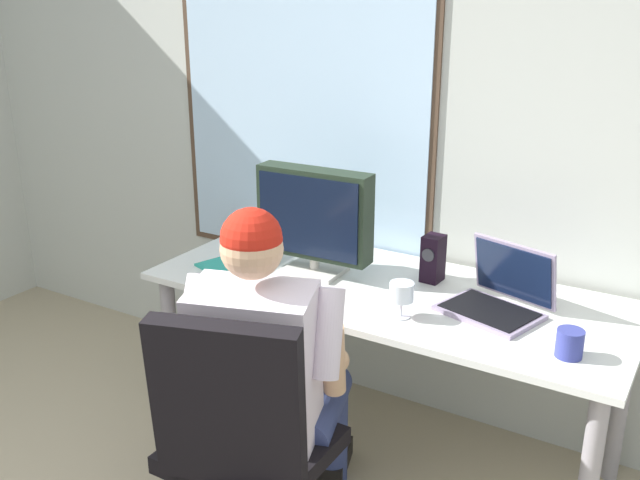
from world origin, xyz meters
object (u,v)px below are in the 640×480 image
desk (386,311)px  cd_case (216,266)px  crt_monitor (314,216)px  laptop (500,293)px  office_chair (241,435)px  coffee_mug (570,343)px  desk_speaker (433,258)px  person_seated (267,368)px  wine_glass (402,294)px

desk → cd_case: cd_case is taller
desk → crt_monitor: 0.46m
crt_monitor → laptop: size_ratio=1.21×
office_chair → coffee_mug: 1.05m
cd_case → coffee_mug: 1.42m
coffee_mug → cd_case: bearing=178.8°
desk → desk_speaker: bearing=52.3°
crt_monitor → cd_case: bearing=-157.1°
laptop → coffee_mug: 0.37m
office_chair → crt_monitor: (-0.24, 0.82, 0.44)m
crt_monitor → coffee_mug: (1.04, -0.19, -0.19)m
desk → cd_case: (-0.70, -0.17, 0.10)m
person_seated → office_chair: bearing=-74.3°
desk → cd_case: bearing=-166.6°
crt_monitor → cd_case: crt_monitor is taller
person_seated → crt_monitor: (-0.17, 0.58, 0.34)m
wine_glass → desk_speaker: 0.36m
cd_case → desk_speaker: bearing=21.5°
cd_case → office_chair: bearing=-47.1°
office_chair → wine_glass: 0.73m
office_chair → cd_case: 0.93m
laptop → desk_speaker: 0.34m
desk_speaker → cd_case: 0.88m
person_seated → wine_glass: size_ratio=9.44×
person_seated → laptop: person_seated is taller
person_seated → wine_glass: 0.53m
crt_monitor → coffee_mug: 1.08m
person_seated → cd_case: bearing=142.3°
crt_monitor → wine_glass: 0.54m
office_chair → desk_speaker: (0.20, 0.99, 0.29)m
desk → crt_monitor: bearing=-178.7°
wine_glass → crt_monitor: bearing=157.3°
desk → desk_speaker: size_ratio=9.88×
coffee_mug → crt_monitor: bearing=169.8°
crt_monitor → desk_speaker: bearing=20.3°
person_seated → coffee_mug: 0.97m
coffee_mug → person_seated: bearing=-155.5°
person_seated → cd_case: person_seated is taller
desk → cd_case: 0.72m
coffee_mug → desk: bearing=164.8°
desk → desk_speaker: desk_speaker is taller
laptop → cd_case: (-1.13, -0.20, -0.06)m
office_chair → desk_speaker: size_ratio=5.20×
coffee_mug → office_chair: bearing=-141.7°
office_chair → laptop: laptop is taller
desk → coffee_mug: (0.72, -0.20, 0.14)m
desk → office_chair: office_chair is taller
office_chair → laptop: 1.04m
laptop → wine_glass: laptop is taller
wine_glass → desk_speaker: bearing=95.4°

